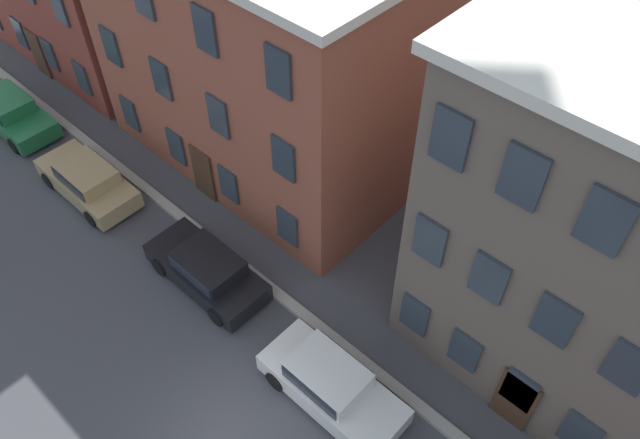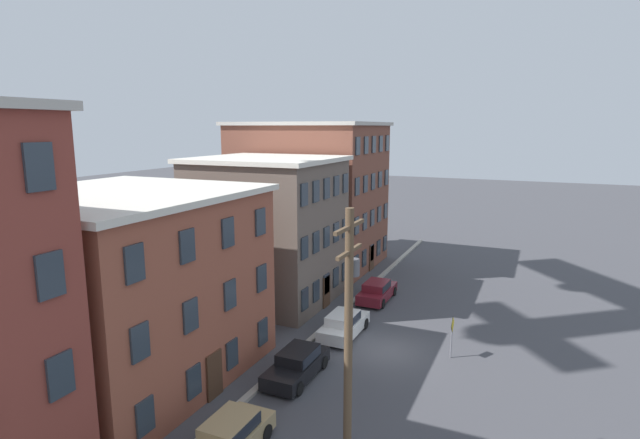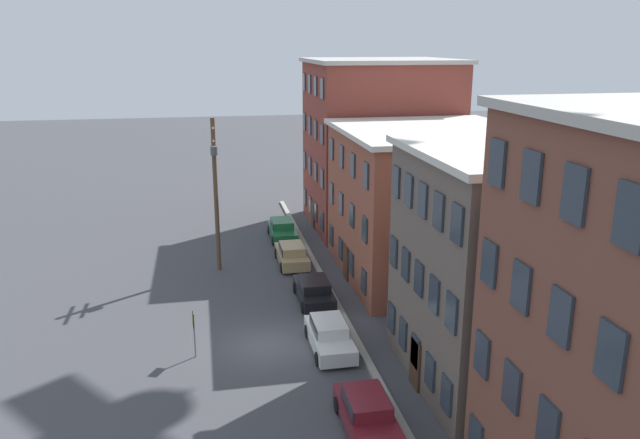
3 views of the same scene
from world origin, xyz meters
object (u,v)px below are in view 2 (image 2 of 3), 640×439
object	(u,v)px
car_white	(344,324)
car_maroon	(377,290)
car_black	(297,363)
car_tan	(228,437)
utility_pole	(349,339)
caution_sign	(452,331)

from	to	relation	value
car_white	car_maroon	xyz separation A→B (m)	(6.78, 0.07, 0.00)
car_black	car_maroon	world-z (taller)	same
car_tan	car_black	size ratio (longest dim) A/B	1.00
car_maroon	utility_pole	xyz separation A→B (m)	(-18.88, -4.95, 4.81)
caution_sign	utility_pole	size ratio (longest dim) A/B	0.24
car_tan	car_black	xyz separation A→B (m)	(6.49, 0.32, 0.00)
utility_pole	car_tan	bearing A→B (deg)	90.90
car_tan	car_maroon	distance (m)	18.96
car_tan	utility_pole	world-z (taller)	utility_pole
car_white	caution_sign	distance (m)	6.49
caution_sign	utility_pole	xyz separation A→B (m)	(-11.73, 1.55, 3.99)
car_tan	caution_sign	size ratio (longest dim) A/B	1.86
car_maroon	caution_sign	distance (m)	9.69
car_black	caution_sign	size ratio (longest dim) A/B	1.86
caution_sign	utility_pole	bearing A→B (deg)	172.50
car_white	car_maroon	bearing A→B (deg)	0.56
car_tan	utility_pole	bearing A→B (deg)	-89.10
car_tan	caution_sign	bearing A→B (deg)	-28.39
car_tan	car_maroon	size ratio (longest dim) A/B	1.00
car_black	caution_sign	distance (m)	8.60
car_tan	utility_pole	size ratio (longest dim) A/B	0.44
car_tan	car_maroon	world-z (taller)	same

